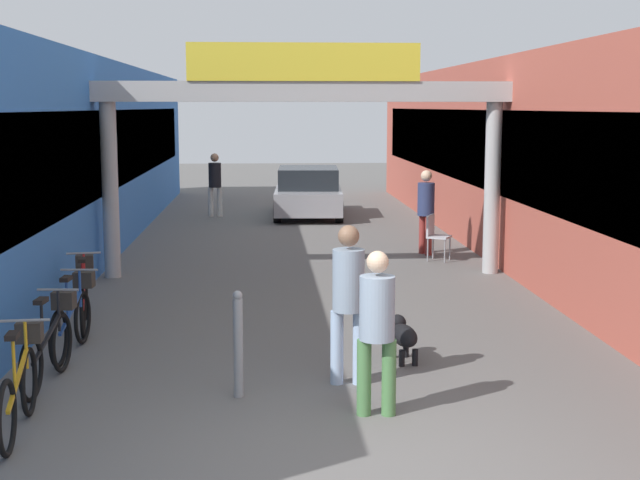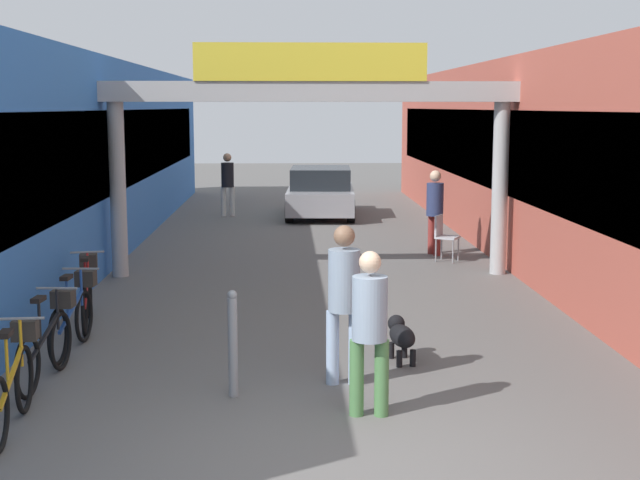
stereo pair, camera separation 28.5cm
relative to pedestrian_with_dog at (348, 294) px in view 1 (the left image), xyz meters
name	(u,v)px [view 1 (the left image)]	position (x,y,z in m)	size (l,w,h in m)	color
ground_plane	(351,469)	(-0.19, -2.28, -0.99)	(80.00, 80.00, 0.00)	#605E5B
storefront_left	(41,159)	(-5.28, 8.72, 0.94)	(3.00, 26.00, 3.86)	blue
storefront_right	(547,157)	(4.91, 8.72, 0.94)	(3.00, 26.00, 3.86)	#B25142
arcade_sign_gateway	(304,113)	(-0.19, 6.27, 1.86)	(7.40, 0.47, 4.03)	#B2B2B2
pedestrian_with_dog	(348,294)	(0.00, 0.00, 0.00)	(0.39, 0.36, 1.73)	#A5BFE0
pedestrian_companion	(377,323)	(0.18, -1.00, -0.07)	(0.39, 0.36, 1.61)	#4C7F47
pedestrian_carrying_crate	(426,206)	(2.36, 8.38, -0.02)	(0.44, 0.44, 1.70)	#99332D
pedestrian_elderly_walking	(215,180)	(-2.20, 14.92, -0.01)	(0.39, 0.36, 1.71)	silver
dog_on_leash	(403,335)	(0.73, 0.85, -0.68)	(0.35, 0.70, 0.50)	black
bicycle_orange_nearest	(20,384)	(-3.14, -1.19, -0.55)	(0.46, 1.69, 0.98)	black
bicycle_black_second	(50,343)	(-3.20, 0.25, -0.55)	(0.46, 1.69, 0.98)	black
bicycle_blue_third	(73,317)	(-3.21, 1.46, -0.55)	(0.46, 1.69, 0.98)	black
bicycle_red_farthest	(84,295)	(-3.33, 2.75, -0.55)	(0.46, 1.68, 0.98)	black
bollard_post_metal	(238,343)	(-1.16, -0.36, -0.43)	(0.10, 0.10, 1.12)	gray
cafe_chair_aluminium_nearer	(435,233)	(2.42, 7.63, -0.45)	(0.54, 0.54, 0.89)	gray
parked_car_silver	(308,193)	(0.32, 14.88, -0.35)	(1.96, 4.08, 1.33)	#99999E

